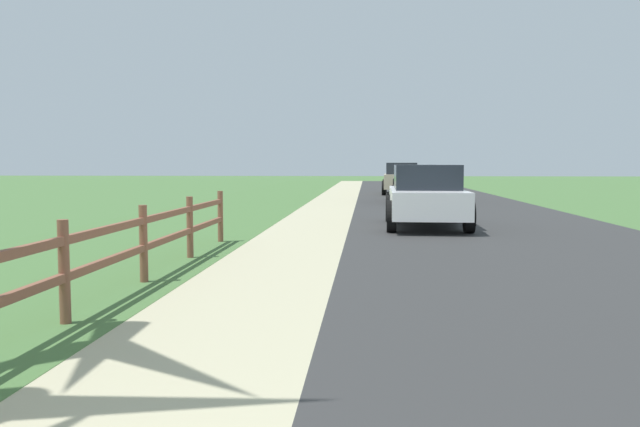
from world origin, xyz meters
TOP-DOWN VIEW (x-y plane):
  - ground_plane at (0.00, 25.00)m, footprint 120.00×120.00m
  - road_asphalt at (3.50, 27.00)m, footprint 7.00×66.00m
  - curb_concrete at (-3.00, 27.00)m, footprint 6.00×66.00m
  - grass_verge at (-4.50, 27.00)m, footprint 5.00×66.00m
  - rail_fence at (-2.56, 6.24)m, footprint 0.11×13.55m
  - parked_suv_white at (1.94, 16.47)m, footprint 2.08×4.52m
  - parked_car_black at (2.49, 27.24)m, footprint 2.24×4.75m
  - parked_car_beige at (2.27, 34.39)m, footprint 2.17×5.06m

SIDE VIEW (x-z plane):
  - ground_plane at x=0.00m, z-range 0.00..0.00m
  - road_asphalt at x=3.50m, z-range 0.00..0.01m
  - curb_concrete at x=-3.00m, z-range 0.00..0.01m
  - grass_verge at x=-4.50m, z-range 0.00..0.01m
  - rail_fence at x=-2.56m, z-range 0.09..1.14m
  - parked_car_black at x=2.49m, z-range 0.00..1.57m
  - parked_suv_white at x=1.94m, z-range 0.02..1.60m
  - parked_car_beige at x=2.27m, z-range 0.01..1.68m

